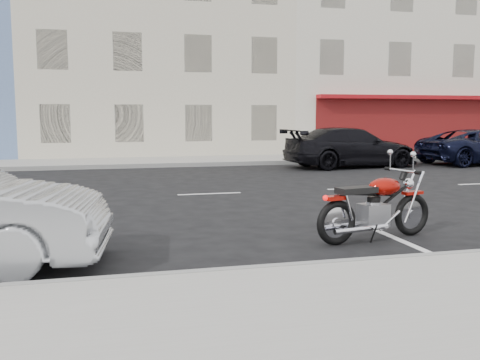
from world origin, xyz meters
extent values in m
plane|color=black|center=(0.00, 0.00, 0.00)|extent=(120.00, 120.00, 0.00)
cube|color=gray|center=(-5.00, -8.70, 0.07)|extent=(80.00, 3.40, 0.15)
cube|color=gray|center=(-5.00, 8.70, 0.07)|extent=(80.00, 3.40, 0.15)
cube|color=gray|center=(-5.00, -7.00, 0.08)|extent=(80.00, 0.12, 0.16)
cube|color=gray|center=(-5.00, 7.00, 0.08)|extent=(80.00, 0.12, 0.16)
cube|color=beige|center=(-2.00, 16.30, 5.75)|extent=(12.00, 12.00, 11.50)
cube|color=beige|center=(11.00, 16.30, 6.25)|extent=(14.00, 12.00, 12.50)
cylinder|color=beige|center=(12.00, 8.50, 0.45)|extent=(0.20, 0.20, 0.60)
sphere|color=beige|center=(12.00, 8.50, 0.77)|extent=(0.20, 0.20, 0.20)
torus|color=black|center=(1.13, -5.20, 0.33)|extent=(0.71, 0.25, 0.70)
torus|color=black|center=(-0.35, -5.51, 0.33)|extent=(0.71, 0.25, 0.70)
cube|color=#840A04|center=(1.13, -5.20, 0.70)|extent=(0.37, 0.20, 0.05)
cube|color=#840A04|center=(-0.39, -5.52, 0.72)|extent=(0.34, 0.23, 0.06)
cube|color=gray|center=(0.34, -5.37, 0.40)|extent=(0.49, 0.39, 0.35)
ellipsoid|color=#840A04|center=(0.55, -5.32, 0.83)|extent=(0.64, 0.47, 0.28)
cube|color=black|center=(0.01, -5.44, 0.81)|extent=(0.69, 0.40, 0.09)
cylinder|color=silver|center=(0.89, -5.25, 1.07)|extent=(0.19, 0.72, 0.04)
sphere|color=silver|center=(1.04, -5.22, 0.85)|extent=(0.18, 0.18, 0.18)
cylinder|color=silver|center=(0.04, -5.58, 0.23)|extent=(0.98, 0.28, 0.08)
cylinder|color=silver|center=(-0.02, -5.29, 0.23)|extent=(0.98, 0.28, 0.08)
cylinder|color=silver|center=(1.08, -5.21, 0.64)|extent=(0.40, 0.13, 0.83)
cylinder|color=black|center=(0.57, -5.32, 0.57)|extent=(0.83, 0.22, 0.51)
imported|color=black|center=(10.03, 5.32, 0.70)|extent=(5.20, 2.78, 1.39)
imported|color=black|center=(4.47, 5.44, 0.75)|extent=(5.32, 2.56, 1.49)
camera|label=1|loc=(-4.48, -13.06, 1.99)|focal=40.00mm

